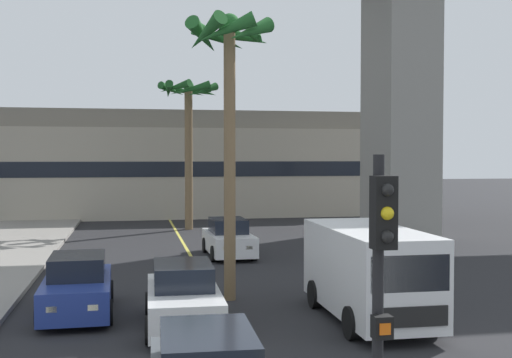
% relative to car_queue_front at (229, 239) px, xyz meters
% --- Properties ---
extents(lane_stripe_center, '(0.14, 56.00, 0.01)m').
position_rel_car_queue_front_xyz_m(lane_stripe_center, '(-1.55, -4.16, -0.72)').
color(lane_stripe_center, '#DBCC4C').
rests_on(lane_stripe_center, ground).
extents(pier_building_backdrop, '(30.05, 8.04, 7.22)m').
position_rel_car_queue_front_xyz_m(pier_building_backdrop, '(-1.55, 19.78, 2.83)').
color(pier_building_backdrop, '#BCB29E').
rests_on(pier_building_backdrop, ground).
extents(car_queue_front, '(1.90, 4.13, 1.56)m').
position_rel_car_queue_front_xyz_m(car_queue_front, '(0.00, 0.00, 0.00)').
color(car_queue_front, white).
rests_on(car_queue_front, ground).
extents(car_queue_second, '(1.91, 4.14, 1.56)m').
position_rel_car_queue_front_xyz_m(car_queue_second, '(-2.74, -10.94, 0.00)').
color(car_queue_second, white).
rests_on(car_queue_second, ground).
extents(car_queue_third, '(1.91, 4.14, 1.56)m').
position_rel_car_queue_front_xyz_m(car_queue_third, '(-5.38, -9.10, 0.00)').
color(car_queue_third, navy).
rests_on(car_queue_third, ground).
extents(delivery_van, '(2.19, 5.26, 2.36)m').
position_rel_car_queue_front_xyz_m(delivery_van, '(1.92, -11.16, 0.57)').
color(delivery_van, white).
rests_on(delivery_van, ground).
extents(traffic_light_median_near, '(0.24, 0.37, 4.20)m').
position_rel_car_queue_front_xyz_m(traffic_light_median_near, '(-1.39, -20.29, 1.99)').
color(traffic_light_median_near, black).
rests_on(traffic_light_median_near, ground).
extents(palm_tree_near_median, '(2.65, 2.67, 8.26)m').
position_rel_car_queue_front_xyz_m(palm_tree_near_median, '(-1.17, -8.13, 5.94)').
color(palm_tree_near_median, brown).
rests_on(palm_tree_near_median, ground).
extents(palm_tree_mid_median, '(3.50, 3.47, 8.43)m').
position_rel_car_queue_front_xyz_m(palm_tree_mid_median, '(-0.79, 10.18, 5.98)').
color(palm_tree_mid_median, brown).
rests_on(palm_tree_mid_median, ground).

